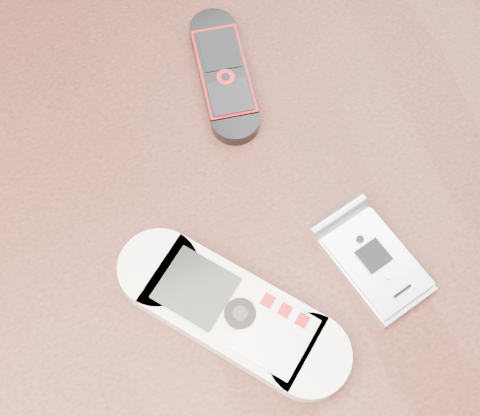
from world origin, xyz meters
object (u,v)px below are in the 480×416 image
at_px(motorola_razr, 374,261).
at_px(nokia_black_red, 224,74).
at_px(table, 235,260).
at_px(nokia_white, 232,312).

bearing_deg(motorola_razr, nokia_black_red, 89.46).
distance_m(nokia_black_red, motorola_razr, 0.20).
distance_m(table, nokia_white, 0.14).
distance_m(nokia_white, motorola_razr, 0.11).
bearing_deg(nokia_black_red, motorola_razr, -67.93).
distance_m(nokia_white, nokia_black_red, 0.20).
height_order(table, motorola_razr, motorola_razr).
bearing_deg(nokia_white, nokia_black_red, 32.82).
bearing_deg(nokia_black_red, nokia_white, -100.09).
height_order(nokia_white, motorola_razr, nokia_white).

